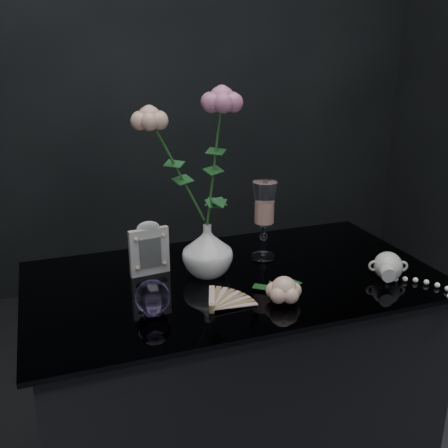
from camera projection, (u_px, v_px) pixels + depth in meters
name	position (u px, v px, depth m)	size (l,w,h in m)	color
table	(233.00, 400.00, 1.48)	(1.05, 0.58, 0.76)	black
vase	(207.00, 250.00, 1.35)	(0.13, 0.13, 0.14)	white
wine_glass	(264.00, 220.00, 1.44)	(0.07, 0.07, 0.22)	white
picture_frame	(149.00, 248.00, 1.35)	(0.11, 0.08, 0.15)	silver
paperweight	(153.00, 297.00, 1.16)	(0.08, 0.08, 0.08)	#A786DA
paper_fan	(212.00, 308.00, 1.17)	(0.22, 0.17, 0.02)	beige
loose_rose	(284.00, 289.00, 1.21)	(0.14, 0.18, 0.06)	beige
pearl_jar	(388.00, 265.00, 1.34)	(0.25, 0.26, 0.07)	silver
roses	(195.00, 154.00, 1.25)	(0.26, 0.12, 0.39)	#E6AB93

